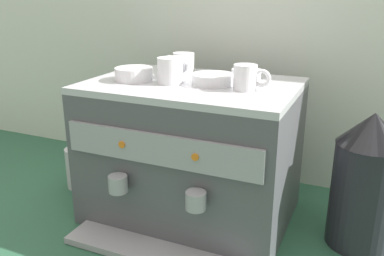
{
  "coord_description": "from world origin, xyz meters",
  "views": [
    {
      "loc": [
        0.51,
        -1.15,
        0.73
      ],
      "look_at": [
        0.0,
        0.0,
        0.3
      ],
      "focal_mm": 38.67,
      "sensor_mm": 36.0,
      "label": 1
    }
  ],
  "objects": [
    {
      "name": "ground_plane",
      "position": [
        0.0,
        0.0,
        0.0
      ],
      "size": [
        4.0,
        4.0,
        0.0
      ],
      "primitive_type": "plane",
      "color": "#28563D"
    },
    {
      "name": "tiled_backsplash_wall",
      "position": [
        0.0,
        0.39,
        0.5
      ],
      "size": [
        2.8,
        0.03,
        1.01
      ],
      "primitive_type": "cube",
      "color": "silver",
      "rests_on": "ground_plane"
    },
    {
      "name": "espresso_machine",
      "position": [
        0.0,
        -0.0,
        0.23
      ],
      "size": [
        0.65,
        0.55,
        0.45
      ],
      "color": "#4C4C51",
      "rests_on": "ground_plane"
    },
    {
      "name": "ceramic_cup_0",
      "position": [
        -0.1,
        0.14,
        0.49
      ],
      "size": [
        0.11,
        0.07,
        0.07
      ],
      "color": "white",
      "rests_on": "espresso_machine"
    },
    {
      "name": "ceramic_cup_1",
      "position": [
        -0.05,
        -0.04,
        0.49
      ],
      "size": [
        0.08,
        0.11,
        0.08
      ],
      "color": "white",
      "rests_on": "espresso_machine"
    },
    {
      "name": "ceramic_cup_2",
      "position": [
        -0.07,
        0.05,
        0.49
      ],
      "size": [
        0.08,
        0.1,
        0.07
      ],
      "color": "white",
      "rests_on": "espresso_machine"
    },
    {
      "name": "ceramic_cup_3",
      "position": [
        0.18,
        -0.03,
        0.49
      ],
      "size": [
        0.11,
        0.07,
        0.07
      ],
      "color": "white",
      "rests_on": "espresso_machine"
    },
    {
      "name": "ceramic_bowl_0",
      "position": [
        0.07,
        0.0,
        0.47
      ],
      "size": [
        0.13,
        0.13,
        0.03
      ],
      "color": "white",
      "rests_on": "espresso_machine"
    },
    {
      "name": "ceramic_bowl_1",
      "position": [
        -0.18,
        -0.05,
        0.47
      ],
      "size": [
        0.12,
        0.12,
        0.04
      ],
      "color": "white",
      "rests_on": "espresso_machine"
    },
    {
      "name": "ceramic_bowl_2",
      "position": [
        0.14,
        0.11,
        0.47
      ],
      "size": [
        0.09,
        0.09,
        0.03
      ],
      "color": "white",
      "rests_on": "espresso_machine"
    },
    {
      "name": "coffee_grinder",
      "position": [
        0.53,
        0.03,
        0.21
      ],
      "size": [
        0.19,
        0.19,
        0.41
      ],
      "color": "black",
      "rests_on": "ground_plane"
    },
    {
      "name": "milk_pitcher",
      "position": [
        -0.48,
        0.0,
        0.08
      ],
      "size": [
        0.09,
        0.09,
        0.16
      ],
      "primitive_type": "cylinder",
      "color": "#B7B7BC",
      "rests_on": "ground_plane"
    }
  ]
}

